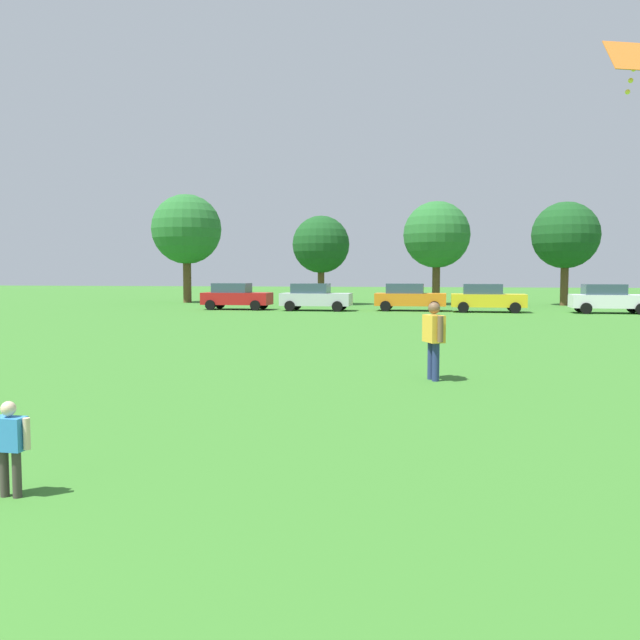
{
  "coord_description": "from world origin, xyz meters",
  "views": [
    {
      "loc": [
        5.73,
        -2.04,
        2.3
      ],
      "look_at": [
        3.44,
        10.09,
        1.43
      ],
      "focal_mm": 37.08,
      "sensor_mm": 36.0,
      "label": 1
    }
  ],
  "objects_px": {
    "adult_bystander": "(434,334)",
    "parked_car_white_4": "(608,298)",
    "child_kite_flyer": "(9,440)",
    "kite": "(634,60)",
    "tree_right": "(437,235)",
    "parked_car_silver_1": "(315,297)",
    "parked_car_red_0": "(236,296)",
    "tree_far_left": "(187,230)",
    "parked_car_orange_2": "(409,297)",
    "tree_far_right": "(566,236)",
    "parked_car_yellow_3": "(487,298)",
    "tree_left": "(321,245)"
  },
  "relations": [
    {
      "from": "kite",
      "to": "tree_right",
      "type": "bearing_deg",
      "value": 97.01
    },
    {
      "from": "child_kite_flyer",
      "to": "parked_car_red_0",
      "type": "relative_size",
      "value": 0.23
    },
    {
      "from": "parked_car_white_4",
      "to": "kite",
      "type": "bearing_deg",
      "value": -102.22
    },
    {
      "from": "parked_car_white_4",
      "to": "parked_car_red_0",
      "type": "bearing_deg",
      "value": -179.68
    },
    {
      "from": "adult_bystander",
      "to": "parked_car_red_0",
      "type": "bearing_deg",
      "value": -178.13
    },
    {
      "from": "kite",
      "to": "tree_far_right",
      "type": "xyz_separation_m",
      "value": [
        4.77,
        35.29,
        -1.56
      ]
    },
    {
      "from": "tree_far_left",
      "to": "adult_bystander",
      "type": "bearing_deg",
      "value": -60.52
    },
    {
      "from": "kite",
      "to": "tree_right",
      "type": "relative_size",
      "value": 0.16
    },
    {
      "from": "child_kite_flyer",
      "to": "parked_car_silver_1",
      "type": "bearing_deg",
      "value": 97.06
    },
    {
      "from": "parked_car_orange_2",
      "to": "parked_car_white_4",
      "type": "relative_size",
      "value": 1.0
    },
    {
      "from": "parked_car_red_0",
      "to": "tree_far_left",
      "type": "distance_m",
      "value": 12.29
    },
    {
      "from": "parked_car_white_4",
      "to": "tree_far_right",
      "type": "bearing_deg",
      "value": 95.25
    },
    {
      "from": "parked_car_silver_1",
      "to": "parked_car_orange_2",
      "type": "relative_size",
      "value": 1.0
    },
    {
      "from": "child_kite_flyer",
      "to": "kite",
      "type": "height_order",
      "value": "kite"
    },
    {
      "from": "tree_left",
      "to": "tree_far_right",
      "type": "relative_size",
      "value": 0.88
    },
    {
      "from": "adult_bystander",
      "to": "parked_car_white_4",
      "type": "distance_m",
      "value": 27.73
    },
    {
      "from": "tree_left",
      "to": "tree_far_right",
      "type": "bearing_deg",
      "value": 7.02
    },
    {
      "from": "adult_bystander",
      "to": "tree_left",
      "type": "bearing_deg",
      "value": 170.17
    },
    {
      "from": "kite",
      "to": "tree_right",
      "type": "height_order",
      "value": "tree_right"
    },
    {
      "from": "child_kite_flyer",
      "to": "adult_bystander",
      "type": "distance_m",
      "value": 9.34
    },
    {
      "from": "adult_bystander",
      "to": "tree_right",
      "type": "distance_m",
      "value": 34.94
    },
    {
      "from": "parked_car_silver_1",
      "to": "tree_left",
      "type": "xyz_separation_m",
      "value": [
        -1.04,
        7.62,
        3.53
      ]
    },
    {
      "from": "tree_left",
      "to": "tree_right",
      "type": "xyz_separation_m",
      "value": [
        8.28,
        1.47,
        0.7
      ]
    },
    {
      "from": "parked_car_silver_1",
      "to": "parked_car_yellow_3",
      "type": "relative_size",
      "value": 1.0
    },
    {
      "from": "kite",
      "to": "parked_car_orange_2",
      "type": "bearing_deg",
      "value": 102.31
    },
    {
      "from": "parked_car_yellow_3",
      "to": "tree_right",
      "type": "height_order",
      "value": "tree_right"
    },
    {
      "from": "parked_car_red_0",
      "to": "tree_far_right",
      "type": "xyz_separation_m",
      "value": [
        21.47,
        9.44,
        4.13
      ]
    },
    {
      "from": "parked_car_white_4",
      "to": "tree_right",
      "type": "height_order",
      "value": "tree_right"
    },
    {
      "from": "parked_car_yellow_3",
      "to": "tree_far_right",
      "type": "bearing_deg",
      "value": 57.77
    },
    {
      "from": "parked_car_white_4",
      "to": "tree_far_left",
      "type": "height_order",
      "value": "tree_far_left"
    },
    {
      "from": "adult_bystander",
      "to": "parked_car_white_4",
      "type": "xyz_separation_m",
      "value": [
        9.48,
        26.05,
        -0.14
      ]
    },
    {
      "from": "kite",
      "to": "adult_bystander",
      "type": "bearing_deg",
      "value": -178.89
    },
    {
      "from": "parked_car_red_0",
      "to": "tree_far_right",
      "type": "distance_m",
      "value": 23.81
    },
    {
      "from": "child_kite_flyer",
      "to": "parked_car_red_0",
      "type": "height_order",
      "value": "parked_car_red_0"
    },
    {
      "from": "tree_left",
      "to": "tree_right",
      "type": "distance_m",
      "value": 8.44
    },
    {
      "from": "adult_bystander",
      "to": "parked_car_orange_2",
      "type": "bearing_deg",
      "value": 159.66
    },
    {
      "from": "parked_car_red_0",
      "to": "tree_right",
      "type": "distance_m",
      "value": 15.79
    },
    {
      "from": "child_kite_flyer",
      "to": "parked_car_orange_2",
      "type": "xyz_separation_m",
      "value": [
        2.23,
        34.9,
        0.26
      ]
    },
    {
      "from": "parked_car_yellow_3",
      "to": "tree_far_left",
      "type": "height_order",
      "value": "tree_far_left"
    },
    {
      "from": "parked_car_silver_1",
      "to": "child_kite_flyer",
      "type": "bearing_deg",
      "value": -84.12
    },
    {
      "from": "adult_bystander",
      "to": "parked_car_white_4",
      "type": "relative_size",
      "value": 0.39
    },
    {
      "from": "parked_car_yellow_3",
      "to": "parked_car_white_4",
      "type": "distance_m",
      "value": 6.81
    },
    {
      "from": "child_kite_flyer",
      "to": "tree_left",
      "type": "relative_size",
      "value": 0.15
    },
    {
      "from": "tree_far_left",
      "to": "parked_car_red_0",
      "type": "bearing_deg",
      "value": -52.47
    },
    {
      "from": "parked_car_silver_1",
      "to": "parked_car_white_4",
      "type": "bearing_deg",
      "value": 1.45
    },
    {
      "from": "adult_bystander",
      "to": "tree_far_left",
      "type": "xyz_separation_m",
      "value": [
        -19.72,
        34.88,
        4.72
      ]
    },
    {
      "from": "kite",
      "to": "tree_far_left",
      "type": "relative_size",
      "value": 0.14
    },
    {
      "from": "tree_far_left",
      "to": "parked_car_orange_2",
      "type": "bearing_deg",
      "value": -25.1
    },
    {
      "from": "parked_car_orange_2",
      "to": "parked_car_white_4",
      "type": "bearing_deg",
      "value": -2.45
    },
    {
      "from": "parked_car_orange_2",
      "to": "tree_left",
      "type": "bearing_deg",
      "value": 135.32
    }
  ]
}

